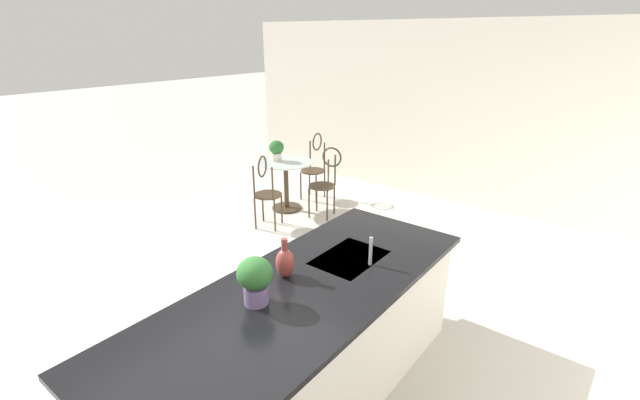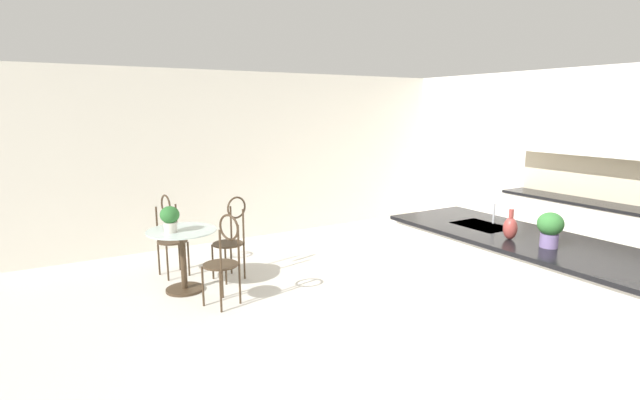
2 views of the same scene
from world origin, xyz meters
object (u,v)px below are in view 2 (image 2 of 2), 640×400
bistro_table (183,254)px  potted_plant_on_table (170,217)px  vase_on_counter (510,228)px  chair_toward_desk (170,231)px  chair_near_window (224,256)px  potted_plant_counter_near (550,227)px  chair_by_island (231,234)px

bistro_table → potted_plant_on_table: bearing=-73.2°
bistro_table → vase_on_counter: size_ratio=2.78×
vase_on_counter → chair_toward_desk: bearing=-144.2°
chair_near_window → potted_plant_counter_near: bearing=43.8°
vase_on_counter → potted_plant_on_table: bearing=-135.7°
chair_near_window → vase_on_counter: (1.94, 2.12, 0.46)m
bistro_table → chair_toward_desk: size_ratio=0.77×
chair_near_window → vase_on_counter: 2.91m
bistro_table → potted_plant_counter_near: size_ratio=2.55×
potted_plant_on_table → vase_on_counter: bearing=44.3°
chair_toward_desk → potted_plant_counter_near: bearing=33.9°
chair_toward_desk → chair_near_window: bearing=10.3°
chair_toward_desk → potted_plant_on_table: size_ratio=3.44×
chair_near_window → potted_plant_counter_near: size_ratio=3.32×
chair_toward_desk → vase_on_counter: (3.27, 2.36, 0.46)m
bistro_table → chair_toward_desk: chair_toward_desk is taller
potted_plant_counter_near → vase_on_counter: potted_plant_counter_near is taller
chair_by_island → vase_on_counter: (2.74, 1.73, 0.46)m
chair_near_window → potted_plant_counter_near: potted_plant_counter_near is taller
chair_toward_desk → bistro_table: bearing=-1.6°
chair_near_window → potted_plant_on_table: (-0.64, -0.40, 0.34)m
bistro_table → chair_by_island: (-0.12, 0.65, 0.13)m
chair_toward_desk → potted_plant_counter_near: potted_plant_counter_near is taller
bistro_table → chair_toward_desk: (-0.65, 0.02, 0.13)m
chair_near_window → chair_by_island: same height
potted_plant_on_table → potted_plant_counter_near: 3.91m
vase_on_counter → chair_by_island: bearing=-147.7°
chair_by_island → potted_plant_on_table: size_ratio=3.44×
chair_by_island → potted_plant_counter_near: size_ratio=3.32×
potted_plant_on_table → potted_plant_counter_near: bearing=41.5°
potted_plant_on_table → chair_toward_desk: bearing=167.6°
chair_near_window → chair_toward_desk: (-1.34, -0.24, 0.00)m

